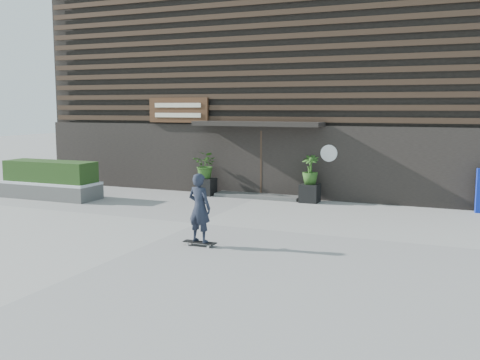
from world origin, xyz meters
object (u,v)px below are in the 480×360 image
at_px(planter_pot_left, 206,187).
at_px(skateboarder, 199,208).
at_px(raised_bed, 51,191).
at_px(planter_pot_right, 310,193).

relative_size(planter_pot_left, skateboarder, 0.36).
distance_m(raised_bed, skateboarder, 8.66).
xyz_separation_m(planter_pot_left, raised_bed, (-4.66, -2.63, -0.05)).
height_order(planter_pot_left, skateboarder, skateboarder).
bearing_deg(raised_bed, planter_pot_left, 29.41).
relative_size(planter_pot_left, planter_pot_right, 1.00).
bearing_deg(planter_pot_right, planter_pot_left, 180.00).
bearing_deg(planter_pot_right, raised_bed, -162.75).
bearing_deg(planter_pot_left, planter_pot_right, 0.00).
xyz_separation_m(planter_pot_left, planter_pot_right, (3.80, 0.00, 0.00)).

